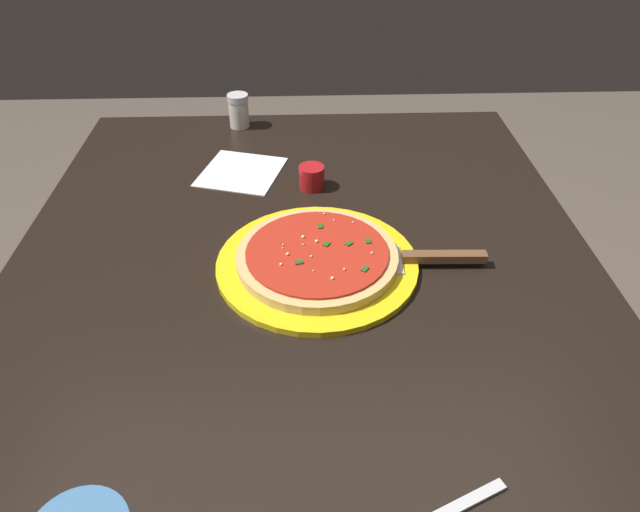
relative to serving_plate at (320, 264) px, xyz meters
The scene contains 8 objects.
ground_plane 0.74m from the serving_plate, 125.72° to the right, with size 5.00×5.00×0.00m, color brown.
restaurant_table 0.13m from the serving_plate, 125.72° to the right, with size 1.12×0.93×0.73m.
serving_plate is the anchor object (origin of this frame).
pizza 0.01m from the serving_plate, 102.91° to the left, with size 0.25×0.25×0.02m.
pizza_server 0.16m from the serving_plate, 88.36° to the left, with size 0.07×0.22×0.01m.
cup_small_sauce 0.24m from the serving_plate, behind, with size 0.05×0.05×0.04m, color #B2191E.
napkin_folded_right 0.33m from the serving_plate, 155.27° to the right, with size 0.15×0.15×0.00m, color white.
parmesan_shaker 0.54m from the serving_plate, 163.02° to the right, with size 0.05×0.05×0.07m.
Camera 1 is at (0.72, -0.00, 1.29)m, focal length 32.38 mm.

